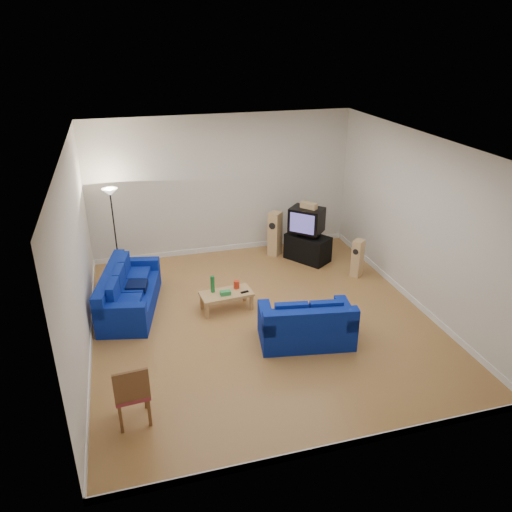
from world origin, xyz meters
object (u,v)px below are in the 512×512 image
object	(u,v)px
coffee_table	(226,295)
sofa_three_seat	(127,295)
sofa_loveseat	(307,327)
television	(307,220)
tv_stand	(308,248)

from	to	relation	value
coffee_table	sofa_three_seat	bearing A→B (deg)	164.42
sofa_three_seat	coffee_table	world-z (taller)	sofa_three_seat
sofa_loveseat	television	xyz separation A→B (m)	(1.17, 3.14, 0.67)
coffee_table	television	distance (m)	2.89
sofa_three_seat	tv_stand	world-z (taller)	sofa_three_seat
sofa_three_seat	sofa_loveseat	bearing A→B (deg)	68.09
sofa_loveseat	television	distance (m)	3.42
sofa_three_seat	tv_stand	size ratio (longest dim) A/B	2.26
tv_stand	television	size ratio (longest dim) A/B	1.12
sofa_loveseat	television	world-z (taller)	television
tv_stand	coffee_table	bearing A→B (deg)	-88.49
sofa_loveseat	tv_stand	size ratio (longest dim) A/B	1.72
sofa_loveseat	tv_stand	bearing A→B (deg)	78.02
sofa_loveseat	tv_stand	distance (m)	3.33
sofa_loveseat	tv_stand	xyz separation A→B (m)	(1.21, 3.11, 0.00)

